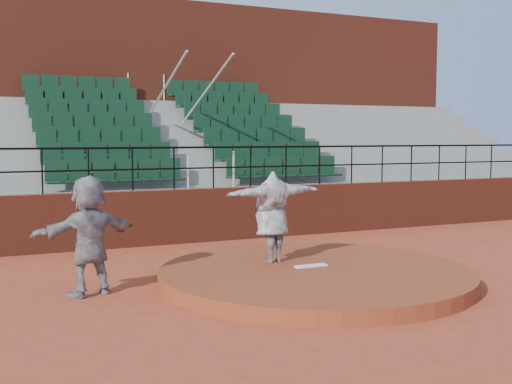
% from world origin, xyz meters
% --- Properties ---
extents(ground, '(90.00, 90.00, 0.00)m').
position_xyz_m(ground, '(0.00, 0.00, 0.00)').
color(ground, '#A03C24').
rests_on(ground, ground).
extents(pitchers_mound, '(5.50, 5.50, 0.25)m').
position_xyz_m(pitchers_mound, '(0.00, 0.00, 0.12)').
color(pitchers_mound, brown).
rests_on(pitchers_mound, ground).
extents(pitching_rubber, '(0.60, 0.15, 0.03)m').
position_xyz_m(pitching_rubber, '(0.00, 0.15, 0.27)').
color(pitching_rubber, white).
rests_on(pitching_rubber, pitchers_mound).
extents(boundary_wall, '(24.00, 0.30, 1.30)m').
position_xyz_m(boundary_wall, '(0.00, 5.00, 0.65)').
color(boundary_wall, maroon).
rests_on(boundary_wall, ground).
extents(wall_railing, '(24.04, 0.05, 1.03)m').
position_xyz_m(wall_railing, '(0.00, 5.00, 2.03)').
color(wall_railing, black).
rests_on(wall_railing, boundary_wall).
extents(seating_deck, '(24.00, 5.97, 4.63)m').
position_xyz_m(seating_deck, '(0.00, 8.65, 1.44)').
color(seating_deck, gray).
rests_on(seating_deck, ground).
extents(press_box_facade, '(24.00, 3.00, 7.10)m').
position_xyz_m(press_box_facade, '(0.00, 12.60, 3.55)').
color(press_box_facade, maroon).
rests_on(press_box_facade, ground).
extents(pitcher, '(2.13, 0.90, 1.68)m').
position_xyz_m(pitcher, '(-0.44, 0.84, 1.09)').
color(pitcher, black).
rests_on(pitcher, pitchers_mound).
extents(fielder, '(1.89, 1.13, 1.95)m').
position_xyz_m(fielder, '(-3.77, 0.75, 0.97)').
color(fielder, black).
rests_on(fielder, ground).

